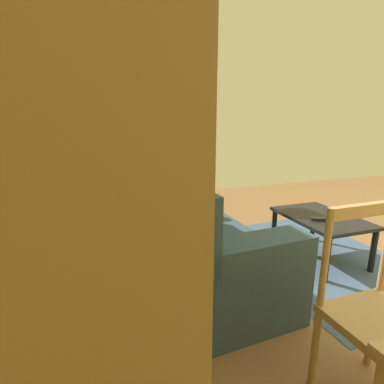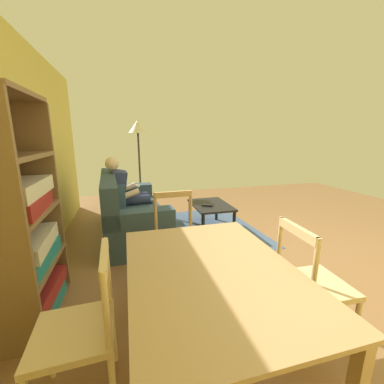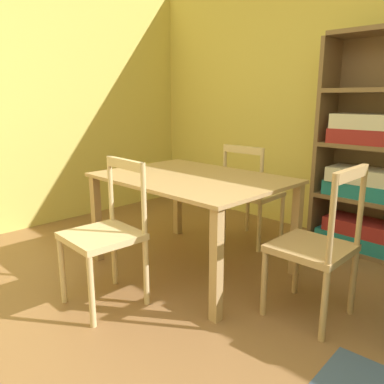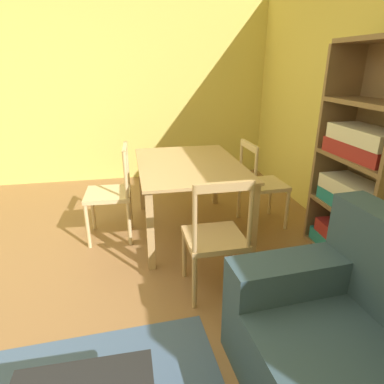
# 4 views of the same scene
# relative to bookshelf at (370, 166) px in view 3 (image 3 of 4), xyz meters

# --- Properties ---
(bookshelf) EXTENTS (0.84, 0.36, 1.81)m
(bookshelf) POSITION_rel_bookshelf_xyz_m (0.00, 0.00, 0.00)
(bookshelf) COLOR brown
(bookshelf) RESTS_ON ground_plane
(dining_table) EXTENTS (1.37, 0.99, 0.72)m
(dining_table) POSITION_rel_bookshelf_xyz_m (-0.81, -1.27, -0.12)
(dining_table) COLOR tan
(dining_table) RESTS_ON ground_plane
(dining_chair_near_wall) EXTENTS (0.44, 0.44, 0.89)m
(dining_chair_near_wall) POSITION_rel_bookshelf_xyz_m (-0.81, -0.51, -0.30)
(dining_chair_near_wall) COLOR #D1B27F
(dining_chair_near_wall) RESTS_ON ground_plane
(dining_chair_facing_couch) EXTENTS (0.43, 0.43, 0.93)m
(dining_chair_facing_couch) POSITION_rel_bookshelf_xyz_m (0.21, -1.27, -0.30)
(dining_chair_facing_couch) COLOR tan
(dining_chair_facing_couch) RESTS_ON ground_plane
(dining_chair_by_doorway) EXTENTS (0.44, 0.44, 0.92)m
(dining_chair_by_doorway) POSITION_rel_bookshelf_xyz_m (-0.81, -2.03, -0.28)
(dining_chair_by_doorway) COLOR #D1B27F
(dining_chair_by_doorway) RESTS_ON ground_plane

